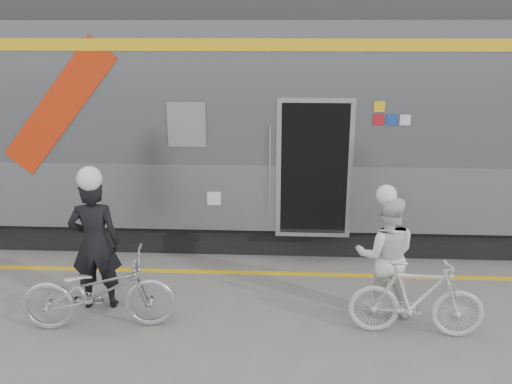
# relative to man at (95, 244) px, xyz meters

# --- Properties ---
(ground) EXTENTS (90.00, 90.00, 0.00)m
(ground) POSITION_rel_man_xyz_m (1.57, -1.01, -0.92)
(ground) COLOR slate
(ground) RESTS_ON ground
(train) EXTENTS (24.00, 3.17, 4.10)m
(train) POSITION_rel_man_xyz_m (0.80, 3.18, 1.13)
(train) COLOR black
(train) RESTS_ON ground
(safety_strip) EXTENTS (24.00, 0.12, 0.01)m
(safety_strip) POSITION_rel_man_xyz_m (1.57, 1.14, -0.92)
(safety_strip) COLOR yellow
(safety_strip) RESTS_ON ground
(man) EXTENTS (0.72, 0.52, 1.84)m
(man) POSITION_rel_man_xyz_m (0.00, 0.00, 0.00)
(man) COLOR black
(man) RESTS_ON ground
(bicycle_left) EXTENTS (2.00, 0.91, 1.01)m
(bicycle_left) POSITION_rel_man_xyz_m (0.20, -0.55, -0.41)
(bicycle_left) COLOR #B3B7BB
(bicycle_left) RESTS_ON ground
(woman) EXTENTS (0.84, 0.68, 1.64)m
(woman) POSITION_rel_man_xyz_m (3.87, 0.03, -0.10)
(woman) COLOR white
(woman) RESTS_ON ground
(bicycle_right) EXTENTS (1.68, 0.59, 0.99)m
(bicycle_right) POSITION_rel_man_xyz_m (4.17, -0.52, -0.42)
(bicycle_right) COLOR beige
(bicycle_right) RESTS_ON ground
(helmet_man) EXTENTS (0.32, 0.32, 0.32)m
(helmet_man) POSITION_rel_man_xyz_m (0.00, 0.00, 1.08)
(helmet_man) COLOR white
(helmet_man) RESTS_ON man
(helmet_woman) EXTENTS (0.26, 0.26, 0.26)m
(helmet_woman) POSITION_rel_man_xyz_m (3.87, 0.03, 0.85)
(helmet_woman) COLOR white
(helmet_woman) RESTS_ON woman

